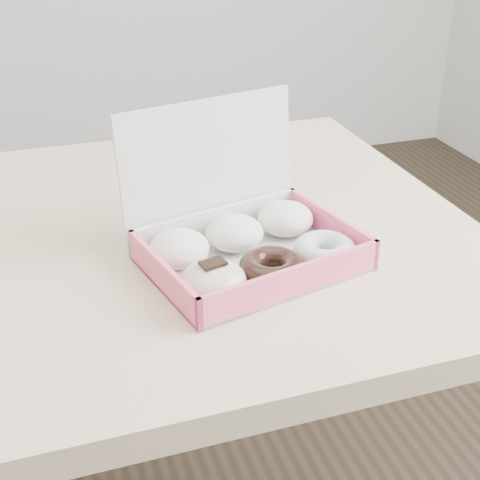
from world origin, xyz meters
name	(u,v)px	position (x,y,z in m)	size (l,w,h in m)	color
table	(70,289)	(0.00, 0.00, 0.67)	(1.20, 0.80, 0.75)	tan
donut_box	(244,240)	(0.23, -0.13, 0.78)	(0.31, 0.28, 0.20)	silver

